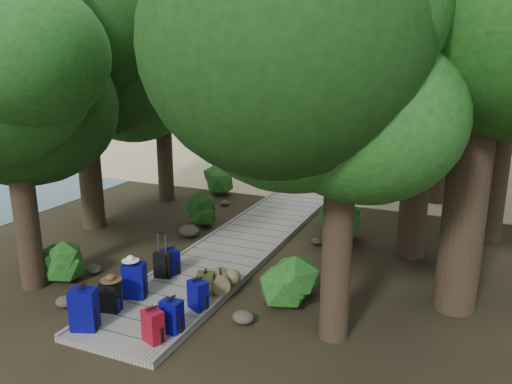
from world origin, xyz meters
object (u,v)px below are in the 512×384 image
at_px(lone_suitcase_on_sand, 334,174).
at_px(kayak, 254,160).
at_px(backpack_left_a, 84,307).
at_px(suitcase_on_boardwalk, 163,265).
at_px(backpack_left_d, 170,260).
at_px(backpack_right_c, 198,293).
at_px(backpack_left_c, 135,279).
at_px(backpack_right_d, 206,282).
at_px(sun_lounger, 428,173).
at_px(backpack_right_a, 153,324).
at_px(duffel_right_khaki, 220,281).
at_px(backpack_right_b, 172,315).
at_px(backpack_left_b, 110,295).

bearing_deg(lone_suitcase_on_sand, kayak, 147.93).
bearing_deg(backpack_left_a, suitcase_on_boardwalk, 68.69).
relative_size(backpack_left_d, backpack_right_c, 0.97).
bearing_deg(backpack_left_c, backpack_right_d, 10.77).
distance_m(backpack_right_d, sun_lounger, 12.76).
bearing_deg(suitcase_on_boardwalk, backpack_right_d, -27.80).
height_order(backpack_left_a, backpack_right_a, backpack_left_a).
xyz_separation_m(backpack_right_a, kayak, (-4.54, 14.55, -0.27)).
distance_m(duffel_right_khaki, lone_suitcase_on_sand, 10.13).
bearing_deg(backpack_right_b, lone_suitcase_on_sand, 95.13).
xyz_separation_m(backpack_left_c, backpack_left_d, (-0.00, 1.25, -0.10)).
bearing_deg(backpack_right_c, sun_lounger, 101.59).
relative_size(backpack_right_d, sun_lounger, 0.29).
bearing_deg(backpack_left_a, backpack_right_a, -14.04).
relative_size(backpack_right_d, suitcase_on_boardwalk, 0.90).
bearing_deg(suitcase_on_boardwalk, backpack_right_b, -64.90).
height_order(backpack_left_a, suitcase_on_boardwalk, backpack_left_a).
bearing_deg(lone_suitcase_on_sand, backpack_left_b, -100.16).
distance_m(backpack_left_c, duffel_right_khaki, 1.70).
relative_size(suitcase_on_boardwalk, kayak, 0.20).
bearing_deg(backpack_left_d, backpack_left_b, -73.16).
height_order(backpack_right_a, backpack_right_c, backpack_right_a).
xyz_separation_m(lone_suitcase_on_sand, kayak, (-4.37, 2.28, -0.21)).
bearing_deg(backpack_left_a, backpack_left_b, 70.42).
xyz_separation_m(backpack_right_d, sun_lounger, (3.15, 12.37, -0.08)).
height_order(backpack_left_b, backpack_right_d, backpack_left_b).
relative_size(backpack_left_d, suitcase_on_boardwalk, 1.06).
relative_size(backpack_left_b, kayak, 0.22).
height_order(backpack_right_b, suitcase_on_boardwalk, backpack_right_b).
bearing_deg(backpack_left_b, backpack_left_c, 73.83).
xyz_separation_m(duffel_right_khaki, suitcase_on_boardwalk, (-1.41, 0.05, 0.09)).
bearing_deg(backpack_right_b, backpack_left_b, 176.57).
bearing_deg(lone_suitcase_on_sand, suitcase_on_boardwalk, -100.77).
distance_m(duffel_right_khaki, sun_lounger, 12.44).
relative_size(backpack_left_b, sun_lounger, 0.37).
bearing_deg(backpack_right_a, lone_suitcase_on_sand, 112.81).
distance_m(backpack_right_d, duffel_right_khaki, 0.35).
xyz_separation_m(backpack_left_c, kayak, (-3.29, 13.36, -0.35)).
height_order(backpack_left_d, backpack_right_d, backpack_left_d).
relative_size(backpack_right_c, kayak, 0.22).
bearing_deg(backpack_left_c, backpack_right_b, -48.72).
bearing_deg(backpack_right_d, lone_suitcase_on_sand, 72.04).
xyz_separation_m(backpack_right_d, suitcase_on_boardwalk, (-1.23, 0.34, 0.03)).
distance_m(backpack_right_b, duffel_right_khaki, 1.78).
distance_m(backpack_left_c, backpack_left_d, 1.26).
bearing_deg(backpack_left_b, backpack_right_c, 16.99).
bearing_deg(backpack_left_d, backpack_right_c, -21.56).
xyz_separation_m(backpack_left_c, backpack_right_d, (1.21, 0.66, -0.14)).
height_order(backpack_left_a, backpack_left_d, backpack_left_a).
height_order(backpack_left_a, sun_lounger, backpack_left_a).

